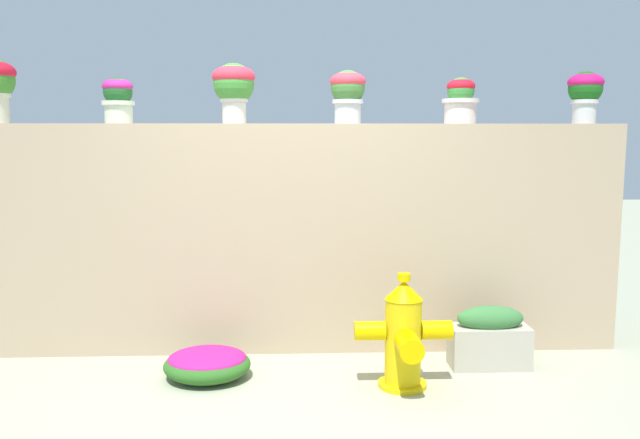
{
  "coord_description": "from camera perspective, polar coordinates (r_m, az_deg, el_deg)",
  "views": [
    {
      "loc": [
        0.02,
        -3.98,
        1.67
      ],
      "look_at": [
        0.22,
        0.78,
        1.03
      ],
      "focal_mm": 36.27,
      "sensor_mm": 36.0,
      "label": 1
    }
  ],
  "objects": [
    {
      "name": "ground_plane",
      "position": [
        4.31,
        -2.62,
        -15.18
      ],
      "size": [
        24.0,
        24.0,
        0.0
      ],
      "primitive_type": "plane",
      "color": "#9FA287"
    },
    {
      "name": "stone_wall",
      "position": [
        5.02,
        -2.64,
        -1.56
      ],
      "size": [
        5.03,
        0.41,
        1.74
      ],
      "primitive_type": "cube",
      "color": "tan",
      "rests_on": "ground"
    },
    {
      "name": "potted_plant_1",
      "position": [
        5.11,
        -17.4,
        10.28
      ],
      "size": [
        0.24,
        0.24,
        0.34
      ],
      "color": "beige",
      "rests_on": "stone_wall"
    },
    {
      "name": "potted_plant_2",
      "position": [
        4.97,
        -7.62,
        11.69
      ],
      "size": [
        0.32,
        0.32,
        0.45
      ],
      "color": "beige",
      "rests_on": "stone_wall"
    },
    {
      "name": "potted_plant_3",
      "position": [
        4.98,
        2.47,
        11.25
      ],
      "size": [
        0.27,
        0.27,
        0.4
      ],
      "color": "silver",
      "rests_on": "stone_wall"
    },
    {
      "name": "potted_plant_4",
      "position": [
        5.09,
        12.3,
        10.34
      ],
      "size": [
        0.28,
        0.28,
        0.35
      ],
      "color": "beige",
      "rests_on": "stone_wall"
    },
    {
      "name": "potted_plant_5",
      "position": [
        5.42,
        22.36,
        10.45
      ],
      "size": [
        0.27,
        0.27,
        0.4
      ],
      "color": "silver",
      "rests_on": "stone_wall"
    },
    {
      "name": "fire_hydrant",
      "position": [
        4.33,
        7.39,
        -10.22
      ],
      "size": [
        0.64,
        0.5,
        0.77
      ],
      "color": "#E1BD0C",
      "rests_on": "ground"
    },
    {
      "name": "flower_bush_left",
      "position": [
        4.6,
        -9.92,
        -12.36
      ],
      "size": [
        0.59,
        0.54,
        0.21
      ],
      "color": "#2B6320",
      "rests_on": "ground"
    },
    {
      "name": "planter_box",
      "position": [
        4.86,
        14.73,
        -10.09
      ],
      "size": [
        0.56,
        0.24,
        0.45
      ],
      "color": "#AFA796",
      "rests_on": "ground"
    }
  ]
}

